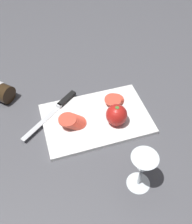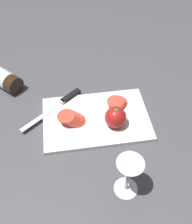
{
  "view_description": "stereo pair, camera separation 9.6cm",
  "coord_description": "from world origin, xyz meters",
  "px_view_note": "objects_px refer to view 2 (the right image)",
  "views": [
    {
      "loc": [
        -0.15,
        -0.6,
        0.77
      ],
      "look_at": [
        0.04,
        0.0,
        0.05
      ],
      "focal_mm": 42.0,
      "sensor_mm": 36.0,
      "label": 1
    },
    {
      "loc": [
        -0.05,
        -0.62,
        0.77
      ],
      "look_at": [
        0.04,
        0.0,
        0.05
      ],
      "focal_mm": 42.0,
      "sensor_mm": 36.0,
      "label": 2
    }
  ],
  "objects_px": {
    "knife": "(64,100)",
    "tomato_slice_stack_near": "(72,118)",
    "wine_glass": "(129,172)",
    "whole_tomato": "(116,117)",
    "tomato_slice_stack_far": "(117,102)"
  },
  "relations": [
    {
      "from": "wine_glass",
      "to": "tomato_slice_stack_far",
      "type": "height_order",
      "value": "wine_glass"
    },
    {
      "from": "knife",
      "to": "whole_tomato",
      "type": "bearing_deg",
      "value": 104.15
    },
    {
      "from": "knife",
      "to": "tomato_slice_stack_near",
      "type": "height_order",
      "value": "tomato_slice_stack_near"
    },
    {
      "from": "tomato_slice_stack_far",
      "to": "knife",
      "type": "bearing_deg",
      "value": 167.19
    },
    {
      "from": "wine_glass",
      "to": "knife",
      "type": "xyz_separation_m",
      "value": [
        -0.16,
        0.39,
        -0.09
      ]
    },
    {
      "from": "wine_glass",
      "to": "tomato_slice_stack_far",
      "type": "distance_m",
      "value": 0.35
    },
    {
      "from": "knife",
      "to": "tomato_slice_stack_far",
      "type": "height_order",
      "value": "tomato_slice_stack_far"
    },
    {
      "from": "tomato_slice_stack_near",
      "to": "tomato_slice_stack_far",
      "type": "xyz_separation_m",
      "value": [
        0.18,
        0.06,
        -0.01
      ]
    },
    {
      "from": "whole_tomato",
      "to": "tomato_slice_stack_far",
      "type": "bearing_deg",
      "value": 73.9
    },
    {
      "from": "whole_tomato",
      "to": "tomato_slice_stack_near",
      "type": "xyz_separation_m",
      "value": [
        -0.16,
        0.03,
        -0.02
      ]
    },
    {
      "from": "wine_glass",
      "to": "whole_tomato",
      "type": "relative_size",
      "value": 1.96
    },
    {
      "from": "wine_glass",
      "to": "knife",
      "type": "relative_size",
      "value": 0.64
    },
    {
      "from": "tomato_slice_stack_far",
      "to": "whole_tomato",
      "type": "bearing_deg",
      "value": -106.1
    },
    {
      "from": "wine_glass",
      "to": "tomato_slice_stack_near",
      "type": "bearing_deg",
      "value": 117.02
    },
    {
      "from": "tomato_slice_stack_far",
      "to": "tomato_slice_stack_near",
      "type": "bearing_deg",
      "value": -161.5
    }
  ]
}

